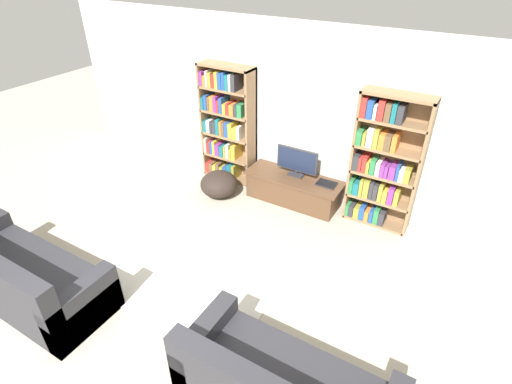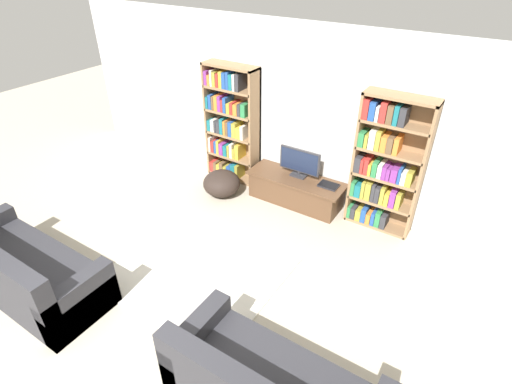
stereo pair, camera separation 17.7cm
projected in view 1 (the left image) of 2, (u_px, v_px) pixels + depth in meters
The scene contains 9 objects.
wall_back at pixel (301, 115), 5.86m from camera, with size 8.80×0.06×2.60m.
bookshelf_left at pixel (227, 124), 6.43m from camera, with size 0.91×0.30×1.92m.
bookshelf_right at pixel (382, 163), 5.36m from camera, with size 0.91×0.30×1.92m.
tv_stand at pixel (293, 189), 6.17m from camera, with size 1.50×0.53×0.43m.
television at pixel (297, 162), 5.98m from camera, with size 0.65×0.16×0.44m.
laptop at pixel (326, 184), 5.87m from camera, with size 0.29×0.20×0.03m.
area_rug at pixel (200, 273), 4.92m from camera, with size 1.96×1.78×0.02m.
couch_left_sectional at pixel (23, 278), 4.45m from camera, with size 2.07×0.84×0.88m.
beanbag_ottoman at pixel (219, 184), 6.33m from camera, with size 0.59×0.59×0.40m, color #2D231E.
Camera 1 is at (2.26, -0.89, 3.50)m, focal length 28.00 mm.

